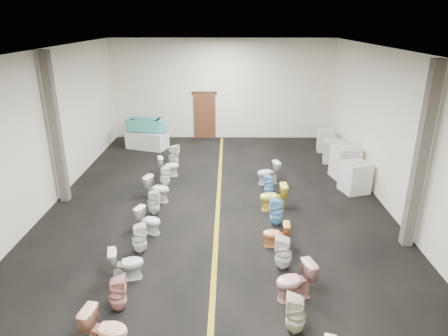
{
  "coord_description": "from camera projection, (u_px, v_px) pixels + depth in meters",
  "views": [
    {
      "loc": [
        0.31,
        -10.24,
        5.3
      ],
      "look_at": [
        0.18,
        1.0,
        1.07
      ],
      "focal_mm": 32.0,
      "sensor_mm": 36.0,
      "label": 1
    }
  ],
  "objects": [
    {
      "name": "column_right",
      "position": [
        421.0,
        159.0,
        9.2
      ],
      "size": [
        0.25,
        0.25,
        4.5
      ],
      "primitive_type": "cube",
      "color": "#59544C",
      "rests_on": "floor"
    },
    {
      "name": "toilet_left_2",
      "position": [
        106.0,
        330.0,
        6.7
      ],
      "size": [
        0.84,
        0.57,
        0.79
      ],
      "primitive_type": "imported",
      "rotation": [
        0.0,
        0.0,
        1.39
      ],
      "color": "#E3A683",
      "rests_on": "floor"
    },
    {
      "name": "toilet_left_5",
      "position": [
        139.0,
        238.0,
        9.48
      ],
      "size": [
        0.43,
        0.43,
        0.78
      ],
      "primitive_type": "imported",
      "rotation": [
        0.0,
        0.0,
        1.82
      ],
      "color": "white",
      "rests_on": "floor"
    },
    {
      "name": "toilet_left_4",
      "position": [
        127.0,
        264.0,
        8.54
      ],
      "size": [
        0.81,
        0.58,
        0.74
      ],
      "primitive_type": "imported",
      "rotation": [
        0.0,
        0.0,
        1.82
      ],
      "color": "silver",
      "rests_on": "floor"
    },
    {
      "name": "column_left",
      "position": [
        56.0,
        129.0,
        11.65
      ],
      "size": [
        0.25,
        0.25,
        4.5
      ],
      "primitive_type": "cube",
      "color": "#59544C",
      "rests_on": "floor"
    },
    {
      "name": "toilet_right_8",
      "position": [
        269.0,
        185.0,
        12.63
      ],
      "size": [
        0.36,
        0.36,
        0.69
      ],
      "primitive_type": "imported",
      "rotation": [
        0.0,
        0.0,
        -1.75
      ],
      "color": "#7CBAF6",
      "rests_on": "floor"
    },
    {
      "name": "toilet_left_6",
      "position": [
        149.0,
        220.0,
        10.41
      ],
      "size": [
        0.78,
        0.62,
        0.7
      ],
      "primitive_type": "imported",
      "rotation": [
        0.0,
        0.0,
        1.17
      ],
      "color": "white",
      "rests_on": "floor"
    },
    {
      "name": "appliance_crate_a",
      "position": [
        355.0,
        177.0,
        12.85
      ],
      "size": [
        0.97,
        0.97,
        0.99
      ],
      "primitive_type": "cube",
      "rotation": [
        0.0,
        0.0,
        0.3
      ],
      "color": "silver",
      "rests_on": "floor"
    },
    {
      "name": "appliance_crate_b",
      "position": [
        345.0,
        162.0,
        13.98
      ],
      "size": [
        0.96,
        0.96,
        1.13
      ],
      "primitive_type": "cube",
      "rotation": [
        0.0,
        0.0,
        0.19
      ],
      "color": "silver",
      "rests_on": "floor"
    },
    {
      "name": "toilet_left_8",
      "position": [
        157.0,
        189.0,
        12.21
      ],
      "size": [
        0.88,
        0.66,
        0.8
      ],
      "primitive_type": "imported",
      "rotation": [
        0.0,
        0.0,
        1.26
      ],
      "color": "silver",
      "rests_on": "floor"
    },
    {
      "name": "door_frame",
      "position": [
        204.0,
        93.0,
        18.15
      ],
      "size": [
        1.15,
        0.08,
        0.1
      ],
      "primitive_type": "cube",
      "color": "#331C11",
      "rests_on": "back_door"
    },
    {
      "name": "toilet_left_9",
      "position": [
        165.0,
        177.0,
        13.23
      ],
      "size": [
        0.41,
        0.41,
        0.74
      ],
      "primitive_type": "imported",
      "rotation": [
        0.0,
        0.0,
        1.83
      ],
      "color": "white",
      "rests_on": "floor"
    },
    {
      "name": "toilet_right_5",
      "position": [
        276.0,
        235.0,
        9.77
      ],
      "size": [
        0.67,
        0.42,
        0.66
      ],
      "primitive_type": "imported",
      "rotation": [
        0.0,
        0.0,
        -1.65
      ],
      "color": "#F09149",
      "rests_on": "floor"
    },
    {
      "name": "toilet_left_10",
      "position": [
        169.0,
        166.0,
        14.14
      ],
      "size": [
        0.82,
        0.6,
        0.75
      ],
      "primitive_type": "imported",
      "rotation": [
        0.0,
        0.0,
        1.84
      ],
      "color": "white",
      "rests_on": "floor"
    },
    {
      "name": "wall_left",
      "position": [
        31.0,
        139.0,
        10.71
      ],
      "size": [
        0.0,
        16.0,
        16.0
      ],
      "primitive_type": "plane",
      "rotation": [
        1.57,
        0.0,
        1.57
      ],
      "color": "silver",
      "rests_on": "ground"
    },
    {
      "name": "back_door",
      "position": [
        205.0,
        116.0,
        18.52
      ],
      "size": [
        1.0,
        0.1,
        2.1
      ],
      "primitive_type": "cube",
      "color": "#562D19",
      "rests_on": "floor"
    },
    {
      "name": "aisle_stripe",
      "position": [
        217.0,
        215.0,
        11.45
      ],
      "size": [
        0.12,
        15.6,
        0.01
      ],
      "primitive_type": "cube",
      "color": "olive",
      "rests_on": "floor"
    },
    {
      "name": "wall_right",
      "position": [
        405.0,
        140.0,
        10.6
      ],
      "size": [
        0.0,
        16.0,
        16.0
      ],
      "primitive_type": "plane",
      "rotation": [
        1.57,
        0.0,
        -1.57
      ],
      "color": "silver",
      "rests_on": "ground"
    },
    {
      "name": "appliance_crate_d",
      "position": [
        325.0,
        141.0,
        16.83
      ],
      "size": [
        0.71,
        0.71,
        0.92
      ],
      "primitive_type": "cube",
      "rotation": [
        0.0,
        0.0,
        -0.12
      ],
      "color": "silver",
      "rests_on": "floor"
    },
    {
      "name": "toilet_left_11",
      "position": [
        174.0,
        156.0,
        15.08
      ],
      "size": [
        0.47,
        0.46,
        0.85
      ],
      "primitive_type": "imported",
      "rotation": [
        0.0,
        0.0,
        1.34
      ],
      "color": "white",
      "rests_on": "floor"
    },
    {
      "name": "toilet_right_6",
      "position": [
        276.0,
        212.0,
        10.76
      ],
      "size": [
        0.38,
        0.37,
        0.81
      ],
      "primitive_type": "imported",
      "rotation": [
        0.0,
        0.0,
        -1.59
      ],
      "color": "#75C8F4",
      "rests_on": "floor"
    },
    {
      "name": "bathtub",
      "position": [
        146.0,
        124.0,
        16.99
      ],
      "size": [
        1.85,
        0.82,
        0.55
      ],
      "rotation": [
        0.0,
        0.0,
        -0.13
      ],
      "color": "#40BAA7",
      "rests_on": "display_table"
    },
    {
      "name": "toilet_right_2",
      "position": [
        296.0,
        314.0,
        7.04
      ],
      "size": [
        0.42,
        0.41,
        0.79
      ],
      "primitive_type": "imported",
      "rotation": [
        0.0,
        0.0,
        -1.74
      ],
      "color": "beige",
      "rests_on": "floor"
    },
    {
      "name": "toilet_left_7",
      "position": [
        154.0,
        202.0,
        11.35
      ],
      "size": [
        0.36,
        0.35,
        0.76
      ],
      "primitive_type": "imported",
      "rotation": [
        0.0,
        0.0,
        1.56
      ],
      "color": "white",
      "rests_on": "floor"
    },
    {
      "name": "ceiling",
      "position": [
        216.0,
        53.0,
        9.87
      ],
      "size": [
        16.0,
        16.0,
        0.0
      ],
      "primitive_type": "plane",
      "rotation": [
        3.14,
        0.0,
        0.0
      ],
      "color": "black",
      "rests_on": "ground"
    },
    {
      "name": "display_table",
      "position": [
        147.0,
        140.0,
        17.23
      ],
      "size": [
        1.87,
        1.34,
        0.75
      ],
      "primitive_type": "cube",
      "rotation": [
        0.0,
        0.0,
        -0.32
      ],
      "color": "white",
      "rests_on": "floor"
    },
    {
      "name": "toilet_right_3",
      "position": [
        295.0,
        281.0,
        7.92
      ],
      "size": [
        0.88,
        0.67,
        0.8
      ],
      "primitive_type": "imported",
      "rotation": [
        0.0,
        0.0,
        -1.25
      ],
      "color": "#CE9490",
      "rests_on": "floor"
    },
    {
      "name": "floor",
      "position": [
        217.0,
        215.0,
        11.45
      ],
      "size": [
        16.0,
        16.0,
        0.0
      ],
      "primitive_type": "plane",
      "color": "black",
      "rests_on": "ground"
    },
    {
      "name": "appliance_crate_c",
      "position": [
        333.0,
        151.0,
        15.55
      ],
      "size": [
        0.91,
        0.91,
        0.86
      ],
      "primitive_type": "cube",
      "rotation": [
        0.0,
        0.0,
        -0.22
      ],
      "color": "beige",
      "rests_on": "floor"
    },
    {
      "name": "toilet_right_4",
      "position": [
        283.0,
        253.0,
        8.85
      ],
      "size": [
        0.45,
        0.45,
        0.83
      ],
      "primitive_type": "imported",
      "rotation": [
        0.0,
        0.0,
        -1.8
      ],
      "color": "white",
      "rests_on": "floor"
    },
    {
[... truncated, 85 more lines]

